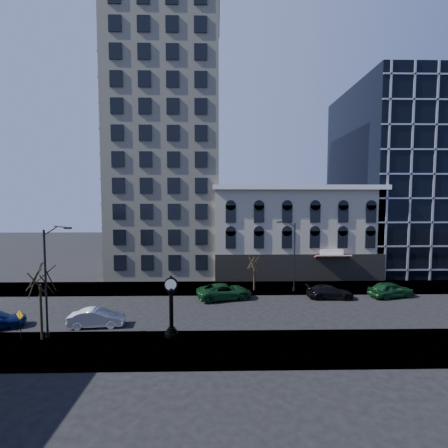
{
  "coord_description": "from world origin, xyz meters",
  "views": [
    {
      "loc": [
        1.3,
        -30.14,
        10.35
      ],
      "look_at": [
        2.0,
        4.0,
        8.0
      ],
      "focal_mm": 26.0,
      "sensor_mm": 36.0,
      "label": 1
    }
  ],
  "objects_px": {
    "street_lamp_near": "(53,252)",
    "car_near_b": "(97,318)",
    "warning_sign": "(20,319)",
    "street_clock": "(171,309)"
  },
  "relations": [
    {
      "from": "street_clock",
      "to": "warning_sign",
      "type": "bearing_deg",
      "value": 177.75
    },
    {
      "from": "street_lamp_near",
      "to": "warning_sign",
      "type": "xyz_separation_m",
      "value": [
        -2.46,
        -0.23,
        -5.01
      ]
    },
    {
      "from": "street_lamp_near",
      "to": "car_near_b",
      "type": "distance_m",
      "value": 6.76
    },
    {
      "from": "street_lamp_near",
      "to": "street_clock",
      "type": "bearing_deg",
      "value": 8.09
    },
    {
      "from": "street_lamp_near",
      "to": "car_near_b",
      "type": "xyz_separation_m",
      "value": [
        2.22,
        2.43,
        -5.9
      ]
    },
    {
      "from": "street_clock",
      "to": "street_lamp_near",
      "type": "distance_m",
      "value": 9.76
    },
    {
      "from": "car_near_b",
      "to": "street_lamp_near",
      "type": "bearing_deg",
      "value": 132.74
    },
    {
      "from": "street_clock",
      "to": "street_lamp_near",
      "type": "height_order",
      "value": "street_lamp_near"
    },
    {
      "from": "street_clock",
      "to": "warning_sign",
      "type": "relative_size",
      "value": 2.14
    },
    {
      "from": "warning_sign",
      "to": "street_clock",
      "type": "bearing_deg",
      "value": 25.61
    }
  ]
}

